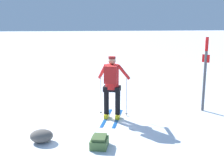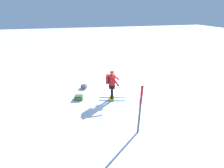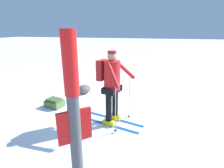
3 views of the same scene
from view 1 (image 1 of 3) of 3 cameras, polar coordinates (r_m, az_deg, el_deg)
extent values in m
plane|color=white|center=(9.64, -4.58, -5.34)|extent=(80.00, 80.00, 0.00)
cube|color=#144C9E|center=(9.20, -1.03, -6.19)|extent=(0.48, 1.57, 0.01)
cube|color=yellow|center=(9.17, -1.03, -5.81)|extent=(0.18, 0.32, 0.12)
cylinder|color=black|center=(9.04, -1.04, -3.15)|extent=(0.15, 0.15, 0.77)
cube|color=#144C9E|center=(9.14, 1.03, -6.30)|extent=(0.48, 1.57, 0.01)
cube|color=yellow|center=(9.12, 1.04, -5.92)|extent=(0.18, 0.32, 0.12)
cylinder|color=black|center=(8.99, 1.05, -3.25)|extent=(0.15, 0.15, 0.77)
cube|color=black|center=(8.91, 0.00, -0.83)|extent=(0.55, 0.44, 0.14)
cylinder|color=red|center=(8.83, 0.00, 1.36)|extent=(0.39, 0.39, 0.70)
sphere|color=tan|center=(8.75, 0.00, 4.28)|extent=(0.21, 0.21, 0.21)
cylinder|color=maroon|center=(8.74, 0.00, 4.88)|extent=(0.20, 0.20, 0.06)
cube|color=maroon|center=(8.55, -0.29, 1.68)|extent=(0.38, 0.23, 0.49)
cylinder|color=#B2B7BC|center=(9.34, -2.04, -2.00)|extent=(0.02, 0.02, 1.22)
cylinder|color=black|center=(9.50, -2.02, -5.21)|extent=(0.07, 0.07, 0.01)
cylinder|color=red|center=(9.05, -1.76, 2.29)|extent=(0.26, 0.52, 0.50)
cylinder|color=#B2B7BC|center=(9.22, 2.67, -2.21)|extent=(0.02, 0.02, 1.22)
cylinder|color=black|center=(9.38, 2.64, -5.45)|extent=(0.07, 0.07, 0.01)
cylinder|color=red|center=(8.96, 2.18, 2.16)|extent=(0.45, 0.42, 0.50)
cube|color=#4C6B38|center=(7.30, -2.33, -10.69)|extent=(0.48, 0.57, 0.20)
cube|color=#415B2F|center=(7.25, -2.34, -9.74)|extent=(0.39, 0.48, 0.06)
cylinder|color=#4C4C51|center=(9.98, 16.60, 1.63)|extent=(0.08, 0.08, 2.30)
cylinder|color=red|center=(9.85, 16.96, 7.01)|extent=(0.10, 0.10, 0.41)
cube|color=red|center=(9.90, 16.79, 4.50)|extent=(0.18, 0.19, 0.24)
ellipsoid|color=#5B5651|center=(7.73, -12.77, -9.25)|extent=(0.55, 0.47, 0.30)
camera|label=2|loc=(10.85, 47.66, 18.70)|focal=24.00mm
camera|label=3|loc=(10.69, 20.87, 8.28)|focal=28.00mm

